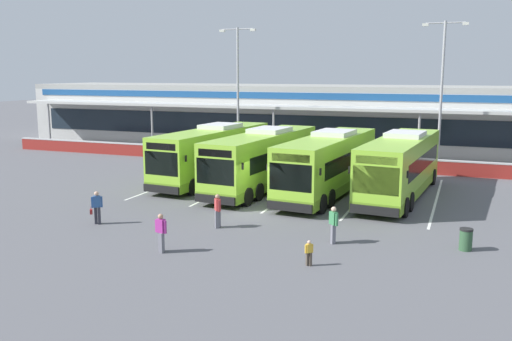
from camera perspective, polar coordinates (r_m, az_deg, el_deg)
ground_plane at (r=29.48m, az=0.84°, el=-4.22°), size 200.00×200.00×0.00m
terminal_building at (r=54.79m, az=10.64°, el=5.45°), size 70.00×13.00×6.00m
red_barrier_wall at (r=43.01m, az=7.52°, el=1.00°), size 60.00×0.40×1.10m
coach_bus_leftmost at (r=37.61m, az=-4.38°, el=1.65°), size 3.78×12.32×3.78m
coach_bus_left_centre at (r=34.88m, az=0.75°, el=1.02°), size 3.78×12.32×3.78m
coach_bus_centre at (r=33.54m, az=7.49°, el=0.57°), size 3.78×12.32×3.78m
coach_bus_right_centre at (r=33.60m, az=14.67°, el=0.34°), size 3.78×12.32×3.78m
bay_stripe_far_west at (r=38.25m, az=-7.91°, el=-0.98°), size 0.14×13.00×0.01m
bay_stripe_west at (r=36.43m, az=-2.11°, el=-1.44°), size 0.14×13.00×0.01m
bay_stripe_mid_west at (r=35.03m, az=4.23°, el=-1.93°), size 0.14×13.00×0.01m
bay_stripe_centre at (r=34.09m, az=11.01°, el=-2.43°), size 0.14×13.00×0.01m
bay_stripe_mid_east at (r=33.65m, az=18.07°, el=-2.91°), size 0.14×13.00×0.01m
pedestrian_with_handbag at (r=27.94m, az=-16.09°, el=-3.61°), size 0.62×0.50×1.62m
pedestrian_in_dark_coat at (r=26.29m, az=-3.97°, el=-4.05°), size 0.43×0.46×1.62m
pedestrian_child at (r=21.35m, az=5.48°, el=-8.37°), size 0.29×0.26×1.00m
pedestrian_near_bin at (r=24.10m, az=7.98°, el=-5.44°), size 0.47×0.42×1.62m
pedestrian_approaching_bus at (r=23.04m, az=-9.76°, el=-6.22°), size 0.54×0.35×1.62m
lamp_post_west at (r=47.87m, az=-1.88°, el=8.89°), size 3.24×0.28×11.00m
lamp_post_centre at (r=44.04m, az=18.59°, el=8.28°), size 3.24×0.28×11.00m
litter_bin at (r=24.65m, az=20.80°, el=-6.64°), size 0.54×0.54×0.93m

